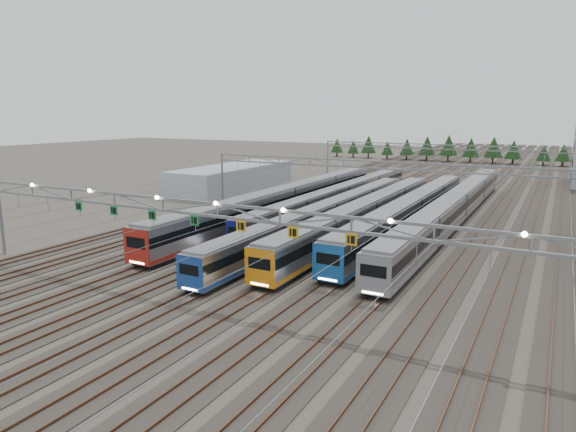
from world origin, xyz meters
The scene contains 13 objects.
ground centered at (0.00, 0.00, 0.00)m, with size 400.00×400.00×0.00m, color #47423A.
track_bed centered at (0.00, 100.00, 1.49)m, with size 54.00×260.00×5.42m.
train_a centered at (-11.25, 32.06, 2.31)m, with size 3.15×59.71×4.11m.
train_b centered at (-6.75, 42.29, 1.93)m, with size 2.58×59.89×3.36m.
train_c centered at (-2.25, 26.67, 1.98)m, with size 2.65×55.59×3.45m.
train_d centered at (2.25, 28.26, 2.15)m, with size 2.92×51.65×3.80m.
train_e centered at (6.75, 32.86, 2.17)m, with size 2.95×53.24×3.85m.
train_f centered at (11.25, 39.23, 2.17)m, with size 2.95×68.79×3.84m.
gantry_near centered at (-0.05, -0.12, 7.09)m, with size 56.36×0.61×8.08m.
gantry_mid centered at (0.00, 40.00, 6.39)m, with size 56.36×0.36×8.00m.
gantry_far centered at (0.00, 85.00, 6.39)m, with size 56.36×0.36×8.00m.
west_shed centered at (-33.01, 50.61, 2.31)m, with size 10.00×30.00×4.61m, color #97A9B4.
treeline centered at (-7.20, 129.91, 4.23)m, with size 81.20×5.60×7.02m.
Camera 1 is at (23.53, -32.29, 14.86)m, focal length 32.00 mm.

